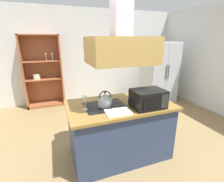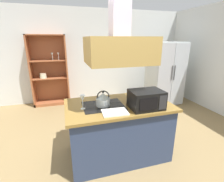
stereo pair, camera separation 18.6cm
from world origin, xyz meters
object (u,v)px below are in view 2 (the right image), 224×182
(microwave, at_px, (146,99))
(dish_cabinet, at_px, (50,74))
(refrigerator, at_px, (165,73))
(cutting_board, at_px, (115,112))
(wine_glass_on_counter, at_px, (82,99))
(kettle, at_px, (103,99))

(microwave, bearing_deg, dish_cabinet, 116.33)
(refrigerator, xyz_separation_m, cutting_board, (-2.21, -2.19, 0.02))
(dish_cabinet, bearing_deg, refrigerator, -14.48)
(refrigerator, bearing_deg, cutting_board, -135.27)
(microwave, distance_m, wine_glass_on_counter, 0.90)
(refrigerator, relative_size, microwave, 3.85)
(refrigerator, distance_m, dish_cabinet, 3.32)
(dish_cabinet, bearing_deg, microwave, -63.67)
(kettle, xyz_separation_m, microwave, (0.57, -0.26, 0.03))
(kettle, distance_m, cutting_board, 0.32)
(refrigerator, distance_m, cutting_board, 3.11)
(dish_cabinet, relative_size, wine_glass_on_counter, 9.52)
(dish_cabinet, distance_m, cutting_board, 3.18)
(dish_cabinet, xyz_separation_m, kettle, (0.91, -2.73, 0.12))
(microwave, height_order, wine_glass_on_counter, microwave)
(refrigerator, xyz_separation_m, microwave, (-1.73, -2.16, 0.15))
(microwave, relative_size, wine_glass_on_counter, 2.23)
(dish_cabinet, bearing_deg, cutting_board, -71.62)
(cutting_board, height_order, microwave, microwave)
(kettle, xyz_separation_m, wine_glass_on_counter, (-0.30, -0.03, 0.05))
(microwave, bearing_deg, cutting_board, -176.04)
(cutting_board, height_order, wine_glass_on_counter, wine_glass_on_counter)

